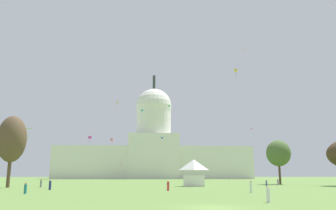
{
  "coord_description": "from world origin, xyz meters",
  "views": [
    {
      "loc": [
        -5.16,
        -28.05,
        2.53
      ],
      "look_at": [
        1.24,
        74.54,
        23.32
      ],
      "focal_mm": 36.99,
      "sensor_mm": 36.0,
      "label": 1
    }
  ],
  "objects_px": {
    "person_white_front_center": "(251,187)",
    "kite_orange_high": "(245,51)",
    "person_navy_edge_east": "(50,185)",
    "kite_magenta_low": "(90,137)",
    "kite_blue_mid": "(162,138)",
    "person_red_edge_west": "(168,186)",
    "kite_pink_low": "(112,140)",
    "kite_turquoise_high": "(142,110)",
    "kite_yellow_high": "(236,70)",
    "person_teal_lawn_far_right": "(25,189)",
    "person_purple_front_left": "(278,182)",
    "kite_black_low": "(122,161)",
    "kite_cyan_low": "(136,144)",
    "tree_east_mid": "(278,153)",
    "person_grey_back_center": "(41,184)",
    "capitol_building": "(153,151)",
    "tree_west_far": "(12,139)",
    "kite_green_high": "(169,107)",
    "kite_lime_low": "(28,131)",
    "person_white_front_right": "(268,195)",
    "person_denim_near_tree_east": "(266,183)",
    "kite_red_low": "(250,129)",
    "kite_gold_mid": "(118,103)",
    "event_tent": "(194,172)"
  },
  "relations": [
    {
      "from": "person_teal_lawn_far_right",
      "to": "person_red_edge_west",
      "type": "distance_m",
      "value": 21.59
    },
    {
      "from": "tree_east_mid",
      "to": "person_navy_edge_east",
      "type": "bearing_deg",
      "value": -148.92
    },
    {
      "from": "kite_cyan_low",
      "to": "kite_orange_high",
      "type": "bearing_deg",
      "value": -63.11
    },
    {
      "from": "tree_west_far",
      "to": "kite_yellow_high",
      "type": "relative_size",
      "value": 3.91
    },
    {
      "from": "capitol_building",
      "to": "tree_west_far",
      "type": "bearing_deg",
      "value": -102.14
    },
    {
      "from": "person_white_front_right",
      "to": "person_grey_back_center",
      "type": "distance_m",
      "value": 53.29
    },
    {
      "from": "kite_turquoise_high",
      "to": "kite_pink_low",
      "type": "relative_size",
      "value": 0.99
    },
    {
      "from": "kite_black_low",
      "to": "kite_red_low",
      "type": "xyz_separation_m",
      "value": [
        43.09,
        -49.0,
        8.01
      ]
    },
    {
      "from": "tree_west_far",
      "to": "kite_lime_low",
      "type": "distance_m",
      "value": 24.63
    },
    {
      "from": "tree_west_far",
      "to": "person_teal_lawn_far_right",
      "type": "distance_m",
      "value": 28.01
    },
    {
      "from": "kite_turquoise_high",
      "to": "kite_cyan_low",
      "type": "distance_m",
      "value": 66.12
    },
    {
      "from": "kite_cyan_low",
      "to": "person_red_edge_west",
      "type": "bearing_deg",
      "value": -120.32
    },
    {
      "from": "capitol_building",
      "to": "kite_green_high",
      "type": "bearing_deg",
      "value": -83.8
    },
    {
      "from": "person_navy_edge_east",
      "to": "kite_pink_low",
      "type": "relative_size",
      "value": 0.66
    },
    {
      "from": "person_denim_near_tree_east",
      "to": "kite_lime_low",
      "type": "bearing_deg",
      "value": -105.92
    },
    {
      "from": "tree_west_far",
      "to": "kite_turquoise_high",
      "type": "distance_m",
      "value": 133.93
    },
    {
      "from": "person_navy_edge_east",
      "to": "kite_magenta_low",
      "type": "relative_size",
      "value": 0.67
    },
    {
      "from": "kite_turquoise_high",
      "to": "kite_green_high",
      "type": "distance_m",
      "value": 38.33
    },
    {
      "from": "tree_west_far",
      "to": "kite_blue_mid",
      "type": "relative_size",
      "value": 12.56
    },
    {
      "from": "person_purple_front_left",
      "to": "person_grey_back_center",
      "type": "distance_m",
      "value": 56.35
    },
    {
      "from": "kite_magenta_low",
      "to": "kite_green_high",
      "type": "height_order",
      "value": "kite_green_high"
    },
    {
      "from": "kite_turquoise_high",
      "to": "kite_yellow_high",
      "type": "relative_size",
      "value": 0.7
    },
    {
      "from": "person_purple_front_left",
      "to": "person_white_front_center",
      "type": "distance_m",
      "value": 41.22
    },
    {
      "from": "person_denim_near_tree_east",
      "to": "person_white_front_right",
      "type": "bearing_deg",
      "value": -17.12
    },
    {
      "from": "tree_west_far",
      "to": "kite_gold_mid",
      "type": "bearing_deg",
      "value": 78.47
    },
    {
      "from": "person_navy_edge_east",
      "to": "kite_magenta_low",
      "type": "bearing_deg",
      "value": -145.11
    },
    {
      "from": "tree_east_mid",
      "to": "person_navy_edge_east",
      "type": "height_order",
      "value": "tree_east_mid"
    },
    {
      "from": "person_navy_edge_east",
      "to": "kite_blue_mid",
      "type": "bearing_deg",
      "value": -159.7
    },
    {
      "from": "person_white_front_center",
      "to": "kite_yellow_high",
      "type": "height_order",
      "value": "kite_yellow_high"
    },
    {
      "from": "kite_blue_mid",
      "to": "person_white_front_center",
      "type": "bearing_deg",
      "value": 12.87
    },
    {
      "from": "person_purple_front_left",
      "to": "kite_green_high",
      "type": "bearing_deg",
      "value": -21.92
    },
    {
      "from": "person_purple_front_left",
      "to": "kite_lime_low",
      "type": "bearing_deg",
      "value": 43.86
    },
    {
      "from": "kite_yellow_high",
      "to": "kite_orange_high",
      "type": "height_order",
      "value": "kite_orange_high"
    },
    {
      "from": "person_white_front_right",
      "to": "kite_green_high",
      "type": "relative_size",
      "value": 0.39
    },
    {
      "from": "kite_green_high",
      "to": "kite_cyan_low",
      "type": "height_order",
      "value": "kite_green_high"
    },
    {
      "from": "kite_black_low",
      "to": "person_navy_edge_east",
      "type": "bearing_deg",
      "value": -174.64
    },
    {
      "from": "person_navy_edge_east",
      "to": "kite_yellow_high",
      "type": "relative_size",
      "value": 0.47
    },
    {
      "from": "person_grey_back_center",
      "to": "kite_pink_low",
      "type": "distance_m",
      "value": 59.0
    },
    {
      "from": "kite_pink_low",
      "to": "kite_turquoise_high",
      "type": "bearing_deg",
      "value": 2.32
    },
    {
      "from": "tree_west_far",
      "to": "kite_green_high",
      "type": "height_order",
      "value": "kite_green_high"
    },
    {
      "from": "kite_yellow_high",
      "to": "person_purple_front_left",
      "type": "bearing_deg",
      "value": 71.14
    },
    {
      "from": "person_red_edge_west",
      "to": "tree_east_mid",
      "type": "bearing_deg",
      "value": 64.87
    },
    {
      "from": "kite_black_low",
      "to": "kite_cyan_low",
      "type": "xyz_separation_m",
      "value": [
        6.45,
        -14.3,
        6.35
      ]
    },
    {
      "from": "person_red_edge_west",
      "to": "kite_pink_low",
      "type": "bearing_deg",
      "value": 120.0
    },
    {
      "from": "person_navy_edge_east",
      "to": "kite_black_low",
      "type": "distance_m",
      "value": 93.49
    },
    {
      "from": "person_teal_lawn_far_right",
      "to": "kite_black_low",
      "type": "xyz_separation_m",
      "value": [
        5.69,
        105.1,
        7.78
      ]
    },
    {
      "from": "tree_east_mid",
      "to": "person_grey_back_center",
      "type": "bearing_deg",
      "value": -161.92
    },
    {
      "from": "capitol_building",
      "to": "kite_yellow_high",
      "type": "bearing_deg",
      "value": -68.31
    },
    {
      "from": "person_white_front_center",
      "to": "kite_orange_high",
      "type": "xyz_separation_m",
      "value": [
        20.78,
        69.18,
        46.81
      ]
    },
    {
      "from": "capitol_building",
      "to": "event_tent",
      "type": "height_order",
      "value": "capitol_building"
    }
  ]
}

